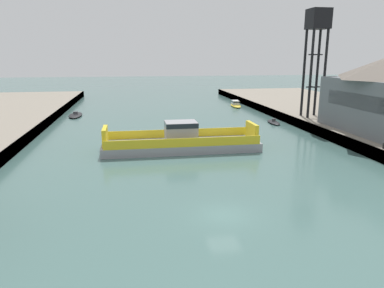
{
  "coord_description": "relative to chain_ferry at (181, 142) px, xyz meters",
  "views": [
    {
      "loc": [
        -6.71,
        -24.9,
        11.96
      ],
      "look_at": [
        0.0,
        15.23,
        2.0
      ],
      "focal_mm": 33.61,
      "sensor_mm": 36.0,
      "label": 1
    }
  ],
  "objects": [
    {
      "name": "chain_ferry",
      "position": [
        0.0,
        0.0,
        0.0
      ],
      "size": [
        20.26,
        5.85,
        3.78
      ],
      "color": "#939399",
      "rests_on": "ground"
    },
    {
      "name": "moored_boat_near_left",
      "position": [
        -17.64,
        30.58,
        -0.89
      ],
      "size": [
        2.67,
        7.66,
        0.96
      ],
      "color": "black",
      "rests_on": "ground"
    },
    {
      "name": "ground_plane",
      "position": [
        0.61,
        -20.3,
        -1.13
      ],
      "size": [
        400.0,
        400.0,
        0.0
      ],
      "primitive_type": "plane",
      "color": "#476B66"
    },
    {
      "name": "crane_tower",
      "position": [
        25.3,
        13.91,
        14.66
      ],
      "size": [
        3.3,
        3.3,
        18.19
      ],
      "color": "black",
      "rests_on": "quay_right"
    },
    {
      "name": "moored_boat_near_right",
      "position": [
        18.87,
        39.41,
        -0.6
      ],
      "size": [
        2.85,
        7.49,
        1.45
      ],
      "color": "yellow",
      "rests_on": "ground"
    },
    {
      "name": "bollard_right_far",
      "position": [
        22.56,
        -9.01,
        0.78
      ],
      "size": [
        0.32,
        0.32,
        0.71
      ],
      "color": "black",
      "rests_on": "quay_right"
    },
    {
      "name": "moored_boat_mid_left",
      "position": [
        19.34,
        16.25,
        -0.92
      ],
      "size": [
        2.21,
        5.48,
        0.9
      ],
      "color": "black",
      "rests_on": "ground"
    }
  ]
}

